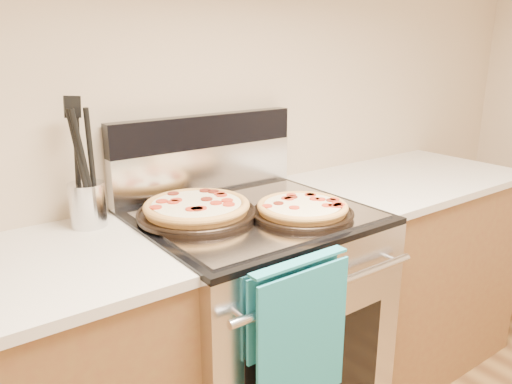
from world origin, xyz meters
TOP-DOWN VIEW (x-y plane):
  - wall_back at (0.00, 2.00)m, footprint 4.00×0.00m
  - range_body at (0.00, 1.65)m, footprint 0.76×0.68m
  - oven_window at (0.00, 1.31)m, footprint 0.56×0.01m
  - cooktop at (0.00, 1.65)m, footprint 0.76×0.68m
  - backsplash_lower at (0.00, 1.96)m, footprint 0.76×0.06m
  - backsplash_upper at (0.00, 1.96)m, footprint 0.76×0.06m
  - oven_handle at (0.00, 1.27)m, footprint 0.70×0.03m
  - dish_towel at (-0.12, 1.27)m, footprint 0.32×0.05m
  - foil_sheet at (0.00, 1.62)m, footprint 0.70×0.55m
  - cabinet_right at (0.88, 1.68)m, footprint 1.00×0.62m
  - countertop_right at (0.88, 1.68)m, footprint 1.02×0.64m
  - pepperoni_pizza_back at (-0.18, 1.72)m, footprint 0.41×0.41m
  - pepperoni_pizza_front at (0.10, 1.52)m, footprint 0.44×0.44m
  - utensil_crock at (-0.48, 1.89)m, footprint 0.13×0.13m

SIDE VIEW (x-z plane):
  - cabinet_right at x=0.88m, z-range 0.00..0.88m
  - range_body at x=0.00m, z-range 0.00..0.90m
  - oven_window at x=0.00m, z-range 0.25..0.65m
  - dish_towel at x=-0.12m, z-range 0.49..0.91m
  - oven_handle at x=0.00m, z-range 0.79..0.81m
  - countertop_right at x=0.88m, z-range 0.88..0.91m
  - cooktop at x=0.00m, z-range 0.90..0.92m
  - foil_sheet at x=0.00m, z-range 0.92..0.93m
  - pepperoni_pizza_front at x=0.10m, z-range 0.93..0.97m
  - pepperoni_pizza_back at x=-0.18m, z-range 0.93..0.98m
  - utensil_crock at x=-0.48m, z-range 0.91..1.05m
  - backsplash_lower at x=0.00m, z-range 0.92..1.10m
  - backsplash_upper at x=0.00m, z-range 1.10..1.22m
  - wall_back at x=0.00m, z-range -0.65..3.35m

